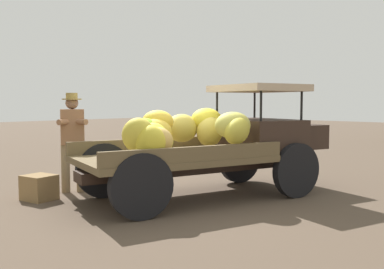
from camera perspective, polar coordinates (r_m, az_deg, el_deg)
name	(u,v)px	position (r m, az deg, el deg)	size (l,w,h in m)	color
ground_plane	(185,197)	(7.41, -0.91, -8.18)	(60.00, 60.00, 0.00)	brown
truck	(215,141)	(7.33, 2.96, -0.82)	(4.66, 2.74, 1.90)	#31221A
farmer	(73,136)	(7.96, -15.32, -0.19)	(0.57, 0.55, 1.76)	#897554
wooden_crate	(39,187)	(7.60, -19.32, -6.54)	(0.48, 0.43, 0.41)	olive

